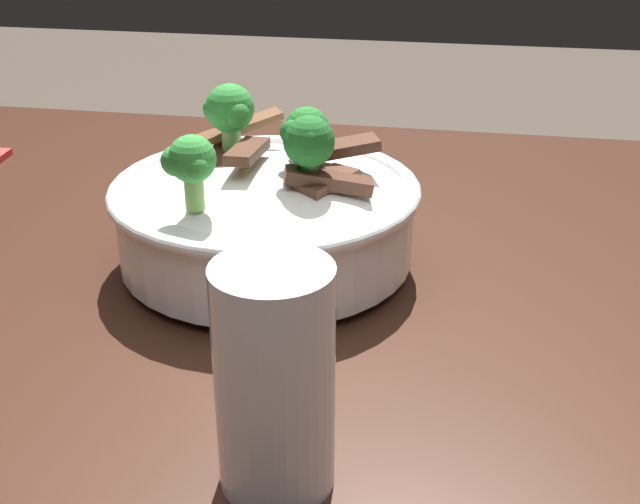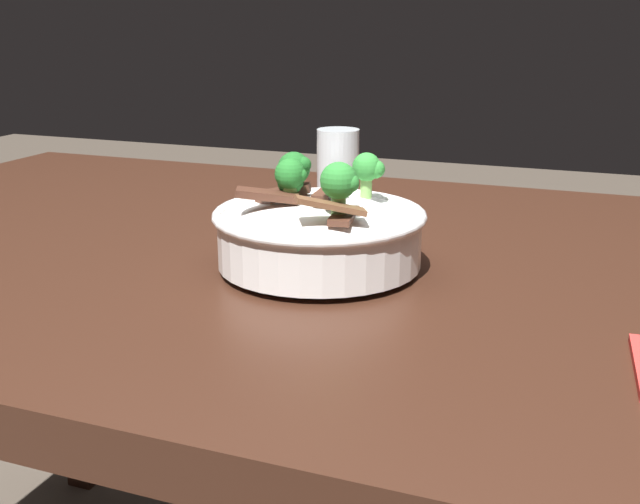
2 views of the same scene
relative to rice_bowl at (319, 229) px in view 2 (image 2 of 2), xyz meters
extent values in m
cube|color=#381E14|center=(-0.15, 0.08, -0.08)|extent=(1.47, 0.98, 0.05)
cube|color=#381E14|center=(-0.81, 0.50, -0.49)|extent=(0.06, 0.06, 0.76)
cylinder|color=white|center=(0.00, 0.00, -0.05)|extent=(0.11, 0.11, 0.01)
cylinder|color=white|center=(0.00, 0.00, -0.01)|extent=(0.25, 0.25, 0.06)
torus|color=white|center=(0.00, 0.00, 0.02)|extent=(0.26, 0.26, 0.01)
ellipsoid|color=white|center=(0.00, 0.00, 0.00)|extent=(0.21, 0.21, 0.06)
cube|color=#563323|center=(-0.05, 0.01, 0.03)|extent=(0.05, 0.07, 0.01)
cube|color=#4C2B1E|center=(0.01, 0.00, 0.05)|extent=(0.02, 0.07, 0.01)
cube|color=#4C2B1E|center=(-0.05, -0.03, 0.04)|extent=(0.08, 0.05, 0.02)
cube|color=brown|center=(0.04, -0.07, 0.05)|extent=(0.08, 0.06, 0.02)
cube|color=#4C2B1E|center=(-0.06, 0.02, 0.04)|extent=(0.07, 0.04, 0.02)
cube|color=#4C2B1E|center=(0.05, -0.04, 0.03)|extent=(0.04, 0.08, 0.01)
cylinder|color=#7AB256|center=(-0.04, 0.00, 0.04)|extent=(0.02, 0.02, 0.02)
sphere|color=#1E6023|center=(-0.04, 0.00, 0.06)|extent=(0.03, 0.03, 0.03)
sphere|color=#1E6023|center=(-0.03, -0.01, 0.06)|extent=(0.02, 0.02, 0.02)
sphere|color=#1E6023|center=(-0.04, 0.01, 0.06)|extent=(0.02, 0.02, 0.02)
cylinder|color=#7AB256|center=(0.04, -0.05, 0.04)|extent=(0.02, 0.02, 0.03)
sphere|color=#2D8433|center=(0.04, -0.05, 0.07)|extent=(0.04, 0.04, 0.04)
sphere|color=#2D8433|center=(0.05, -0.05, 0.07)|extent=(0.02, 0.02, 0.02)
sphere|color=#2D8433|center=(0.03, -0.04, 0.07)|extent=(0.02, 0.02, 0.02)
cylinder|color=#7AB256|center=(0.04, 0.07, 0.04)|extent=(0.01, 0.01, 0.03)
sphere|color=green|center=(0.04, 0.07, 0.07)|extent=(0.04, 0.04, 0.04)
sphere|color=green|center=(0.05, 0.07, 0.06)|extent=(0.02, 0.02, 0.02)
sphere|color=green|center=(0.03, 0.08, 0.06)|extent=(0.02, 0.02, 0.02)
cylinder|color=#5B9947|center=(-0.04, 0.02, 0.04)|extent=(0.01, 0.01, 0.03)
sphere|color=#1E6023|center=(-0.04, 0.02, 0.07)|extent=(0.04, 0.04, 0.04)
sphere|color=#1E6023|center=(-0.03, 0.02, 0.07)|extent=(0.02, 0.02, 0.02)
sphere|color=#1E6023|center=(-0.04, 0.03, 0.07)|extent=(0.02, 0.02, 0.02)
cylinder|color=#7AB256|center=(-0.03, -0.01, 0.04)|extent=(0.02, 0.02, 0.03)
sphere|color=#237028|center=(-0.03, -0.01, 0.07)|extent=(0.04, 0.04, 0.04)
sphere|color=#237028|center=(-0.02, -0.01, 0.07)|extent=(0.02, 0.02, 0.02)
sphere|color=#237028|center=(-0.04, 0.00, 0.07)|extent=(0.02, 0.02, 0.02)
cylinder|color=white|center=(-0.07, 0.26, -0.05)|extent=(0.06, 0.06, 0.00)
cylinder|color=white|center=(-0.07, 0.26, 0.01)|extent=(0.07, 0.07, 0.13)
cylinder|color=olive|center=(-0.07, 0.26, -0.01)|extent=(0.06, 0.06, 0.09)
camera|label=1|loc=(-0.16, 0.61, 0.27)|focal=45.82mm
camera|label=2|loc=(0.32, -0.84, 0.25)|focal=42.88mm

